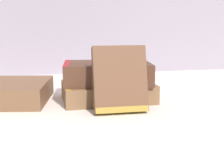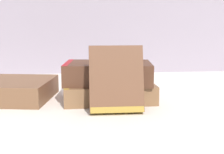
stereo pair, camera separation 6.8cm
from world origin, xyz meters
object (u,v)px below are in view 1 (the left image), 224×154
book_flat_top (105,73)px  book_leaning_front (120,82)px  pocket_watch (126,61)px  book_flat_bottom (106,92)px

book_flat_top → book_leaning_front: 0.10m
book_flat_top → pocket_watch: 0.06m
book_leaning_front → book_flat_top: bearing=98.3°
pocket_watch → book_flat_top: bearing=168.3°
book_flat_top → pocket_watch: pocket_watch is taller
book_flat_top → book_leaning_front: book_leaning_front is taller
book_flat_top → pocket_watch: (0.05, -0.01, 0.03)m
book_flat_bottom → book_leaning_front: book_leaning_front is taller
book_flat_bottom → pocket_watch: pocket_watch is taller
book_flat_top → book_flat_bottom: bearing=52.0°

